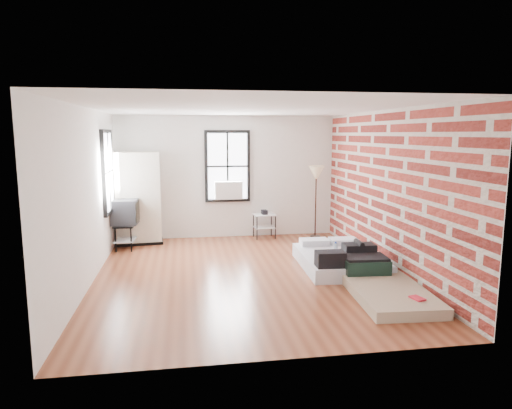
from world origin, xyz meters
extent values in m
plane|color=brown|center=(0.00, 0.00, 0.00)|extent=(6.00, 6.00, 0.00)
cube|color=silver|center=(0.00, 3.00, 1.40)|extent=(5.00, 0.01, 2.80)
cube|color=silver|center=(0.00, -3.00, 1.40)|extent=(5.00, 0.01, 2.80)
cube|color=silver|center=(-2.50, 0.00, 1.40)|extent=(0.01, 6.00, 2.80)
cube|color=maroon|center=(2.50, 0.00, 1.40)|extent=(0.02, 6.00, 2.80)
cube|color=white|center=(0.00, 0.00, 2.80)|extent=(5.00, 6.00, 0.01)
cube|color=white|center=(0.00, 2.95, 1.65)|extent=(0.90, 0.02, 1.50)
cube|color=black|center=(-0.48, 2.97, 1.65)|extent=(0.07, 0.08, 1.64)
cube|color=black|center=(0.48, 2.97, 1.65)|extent=(0.07, 0.08, 1.64)
cube|color=black|center=(0.00, 2.97, 2.44)|extent=(0.90, 0.08, 0.07)
cube|color=black|center=(0.00, 2.97, 0.86)|extent=(0.90, 0.08, 0.07)
cube|color=black|center=(0.00, 2.94, 1.65)|extent=(0.04, 0.02, 1.50)
cube|color=black|center=(0.00, 2.94, 1.65)|extent=(0.90, 0.02, 0.04)
cube|color=silver|center=(0.00, 2.83, 1.12)|extent=(0.62, 0.30, 0.40)
cube|color=white|center=(-2.45, 1.80, 1.65)|extent=(0.02, 0.90, 1.50)
cube|color=black|center=(-2.47, 1.32, 1.65)|extent=(0.08, 0.07, 1.64)
cube|color=black|center=(-2.47, 2.29, 1.65)|extent=(0.08, 0.07, 1.64)
cube|color=black|center=(-2.47, 1.80, 2.44)|extent=(0.08, 0.90, 0.07)
cube|color=black|center=(-2.47, 1.80, 0.86)|extent=(0.08, 0.90, 0.07)
cube|color=black|center=(-2.44, 1.80, 1.65)|extent=(0.02, 0.04, 1.50)
cube|color=black|center=(-2.44, 1.80, 1.65)|extent=(0.02, 0.90, 0.04)
cube|color=white|center=(1.75, 0.18, 0.12)|extent=(1.43, 1.90, 0.24)
cube|color=white|center=(1.49, 0.92, 0.30)|extent=(0.55, 0.36, 0.12)
cube|color=white|center=(2.07, 0.90, 0.30)|extent=(0.55, 0.36, 0.12)
cube|color=black|center=(1.93, -0.27, 0.39)|extent=(0.55, 0.33, 0.29)
cylinder|color=black|center=(1.93, -0.27, 0.56)|extent=(0.09, 0.34, 0.08)
cube|color=black|center=(1.33, -0.54, 0.37)|extent=(0.48, 0.31, 0.25)
cylinder|color=#9FBACD|center=(1.65, 0.13, 0.35)|extent=(0.07, 0.07, 0.21)
cylinder|color=#16359D|center=(1.65, 0.13, 0.47)|extent=(0.04, 0.04, 0.03)
cube|color=tan|center=(1.95, -1.35, 0.08)|extent=(1.15, 2.01, 0.15)
cube|color=black|center=(1.90, -0.63, 0.27)|extent=(0.75, 0.56, 0.23)
cube|color=black|center=(1.90, -0.63, 0.40)|extent=(0.71, 0.52, 0.04)
cube|color=red|center=(2.12, -1.93, 0.17)|extent=(0.18, 0.23, 0.03)
cube|color=black|center=(-2.00, 2.65, 0.03)|extent=(1.06, 0.66, 0.06)
cube|color=#F2E7CB|center=(-2.00, 2.65, 1.03)|extent=(1.01, 0.61, 1.94)
cylinder|color=black|center=(0.62, 2.53, 0.27)|extent=(0.02, 0.02, 0.54)
cylinder|color=black|center=(1.05, 2.57, 0.27)|extent=(0.02, 0.02, 0.54)
cylinder|color=black|center=(0.59, 2.87, 0.27)|extent=(0.02, 0.02, 0.54)
cylinder|color=black|center=(1.02, 2.91, 0.27)|extent=(0.02, 0.02, 0.54)
cube|color=silver|center=(0.82, 2.72, 0.54)|extent=(0.53, 0.44, 0.02)
cube|color=silver|center=(0.82, 2.72, 0.25)|extent=(0.51, 0.42, 0.02)
cube|color=black|center=(0.82, 2.72, 0.60)|extent=(0.13, 0.19, 0.10)
cylinder|color=black|center=(2.02, 2.65, 0.01)|extent=(0.24, 0.24, 0.03)
cylinder|color=black|center=(2.02, 2.65, 0.74)|extent=(0.03, 0.03, 1.43)
cone|color=tan|center=(2.02, 2.65, 1.50)|extent=(0.35, 0.35, 0.32)
cylinder|color=black|center=(-2.39, 1.91, 0.26)|extent=(0.03, 0.03, 0.51)
cylinder|color=black|center=(-2.09, 1.89, 0.26)|extent=(0.03, 0.03, 0.51)
cylinder|color=black|center=(-2.35, 2.52, 0.26)|extent=(0.03, 0.03, 0.51)
cylinder|color=black|center=(-2.05, 2.50, 0.26)|extent=(0.03, 0.03, 0.51)
cube|color=black|center=(-2.22, 2.20, 0.51)|extent=(0.45, 0.76, 0.03)
cube|color=silver|center=(-2.22, 2.20, 0.21)|extent=(0.43, 0.74, 0.02)
cube|color=black|center=(-2.22, 2.20, 0.78)|extent=(0.55, 0.63, 0.51)
cube|color=black|center=(-1.96, 2.19, 0.78)|extent=(0.05, 0.49, 0.41)
camera|label=1|loc=(-0.99, -7.45, 2.39)|focal=32.00mm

